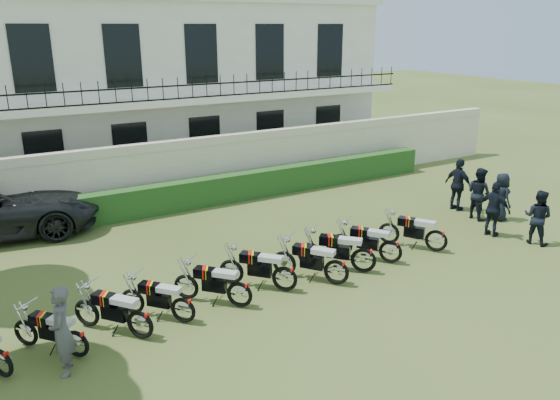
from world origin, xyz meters
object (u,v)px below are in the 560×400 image
(motorcycle_0, at_px, (1,356))
(motorcycle_4, at_px, (240,288))
(motorcycle_7, at_px, (364,254))
(officer_3, at_px, (501,197))
(officer_4, at_px, (479,193))
(inspector, at_px, (62,331))
(motorcycle_5, at_px, (285,273))
(motorcycle_6, at_px, (337,266))
(motorcycle_2, at_px, (140,318))
(officer_5, at_px, (458,185))
(motorcycle_8, at_px, (391,246))
(motorcycle_9, at_px, (437,236))
(officer_2, at_px, (494,209))
(officer_1, at_px, (538,217))
(motorcycle_3, at_px, (183,304))
(motorcycle_1, at_px, (76,337))

(motorcycle_0, height_order, motorcycle_4, motorcycle_4)
(motorcycle_7, distance_m, officer_3, 6.54)
(motorcycle_7, bearing_deg, officer_4, -30.09)
(inspector, xyz_separation_m, officer_3, (13.89, 1.59, -0.07))
(motorcycle_5, height_order, motorcycle_6, motorcycle_6)
(motorcycle_2, distance_m, officer_5, 12.20)
(motorcycle_4, xyz_separation_m, motorcycle_5, (1.28, 0.16, 0.02))
(inspector, xyz_separation_m, officer_4, (13.37, 2.05, -0.00))
(motorcycle_2, xyz_separation_m, motorcycle_7, (5.91, 0.19, 0.03))
(motorcycle_8, relative_size, officer_5, 0.91)
(motorcycle_9, bearing_deg, officer_2, -32.61)
(motorcycle_0, relative_size, officer_1, 0.95)
(motorcycle_4, bearing_deg, motorcycle_8, -41.19)
(motorcycle_0, distance_m, officer_5, 14.70)
(motorcycle_3, bearing_deg, inspector, 151.40)
(motorcycle_8, xyz_separation_m, officer_3, (5.46, 0.89, 0.29))
(motorcycle_8, bearing_deg, inspector, 147.51)
(officer_4, xyz_separation_m, officer_5, (0.07, 0.94, 0.04))
(motorcycle_1, distance_m, inspector, 0.63)
(motorcycle_0, distance_m, motorcycle_2, 2.55)
(motorcycle_6, bearing_deg, officer_4, -23.40)
(officer_1, bearing_deg, motorcycle_9, 54.77)
(officer_5, bearing_deg, motorcycle_3, 98.16)
(motorcycle_2, relative_size, motorcycle_5, 1.03)
(inspector, bearing_deg, motorcycle_1, 158.15)
(motorcycle_2, height_order, motorcycle_9, motorcycle_9)
(motorcycle_4, xyz_separation_m, motorcycle_6, (2.57, -0.18, 0.02))
(officer_2, bearing_deg, officer_5, -36.38)
(inspector, bearing_deg, motorcycle_5, 111.42)
(motorcycle_3, bearing_deg, motorcycle_1, 143.33)
(motorcycle_0, height_order, motorcycle_1, motorcycle_0)
(motorcycle_3, distance_m, motorcycle_8, 5.93)
(motorcycle_0, xyz_separation_m, officer_2, (13.51, 0.31, 0.40))
(motorcycle_9, distance_m, inspector, 10.10)
(motorcycle_5, bearing_deg, motorcycle_0, 140.14)
(motorcycle_2, relative_size, motorcycle_8, 0.96)
(motorcycle_8, xyz_separation_m, inspector, (-8.43, -0.70, 0.36))
(motorcycle_5, relative_size, motorcycle_7, 0.98)
(officer_4, bearing_deg, motorcycle_8, 108.63)
(motorcycle_0, relative_size, motorcycle_8, 0.94)
(motorcycle_2, bearing_deg, officer_4, -30.91)
(motorcycle_9, xyz_separation_m, officer_1, (3.02, -0.98, 0.31))
(motorcycle_5, distance_m, motorcycle_6, 1.33)
(motorcycle_1, bearing_deg, motorcycle_9, -39.28)
(motorcycle_1, height_order, motorcycle_3, motorcycle_3)
(motorcycle_3, distance_m, officer_1, 10.64)
(motorcycle_3, bearing_deg, officer_4, -33.41)
(motorcycle_4, bearing_deg, officer_4, -34.01)
(officer_2, bearing_deg, officer_4, -47.18)
(officer_5, bearing_deg, motorcycle_9, 120.49)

